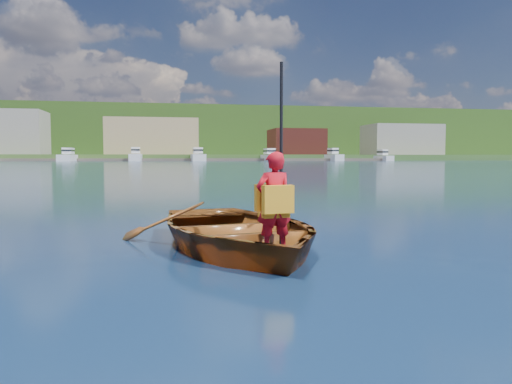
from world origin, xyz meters
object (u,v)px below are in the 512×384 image
(child_paddler, at_px, (274,201))
(marina_yachts, at_px, (159,156))
(dock, at_px, (132,160))
(rowboat, at_px, (236,230))

(child_paddler, xyz_separation_m, marina_yachts, (-3.05, 145.10, 0.73))
(child_paddler, height_order, marina_yachts, marina_yachts)
(dock, bearing_deg, marina_yachts, -30.77)
(dock, relative_size, marina_yachts, 1.12)
(rowboat, distance_m, child_paddler, 1.01)
(rowboat, bearing_deg, marina_yachts, 91.09)
(rowboat, bearing_deg, dock, 94.07)
(rowboat, xyz_separation_m, marina_yachts, (-2.75, 144.24, 1.17))
(child_paddler, relative_size, marina_yachts, 0.01)
(dock, bearing_deg, child_paddler, -85.84)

